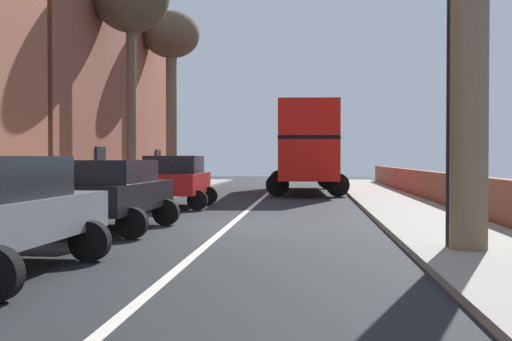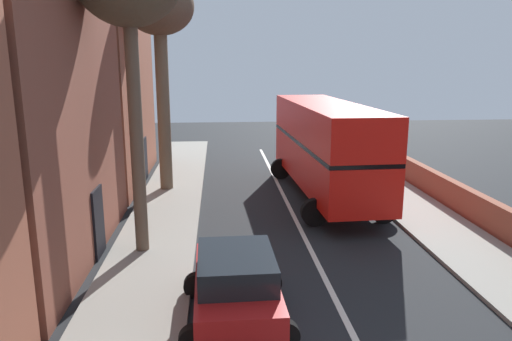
# 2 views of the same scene
# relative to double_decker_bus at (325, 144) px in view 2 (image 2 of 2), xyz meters

# --- Properties ---
(double_decker_bus) EXTENTS (3.85, 10.59, 4.06)m
(double_decker_bus) POSITION_rel_double_decker_bus_xyz_m (0.00, 0.00, 0.00)
(double_decker_bus) COLOR red
(double_decker_bus) RESTS_ON ground
(parked_car_red_left_2) EXTENTS (2.53, 3.94, 1.71)m
(parked_car_red_left_2) POSITION_rel_double_decker_bus_xyz_m (-4.20, -9.92, -1.39)
(parked_car_red_left_2) COLOR #AD1919
(parked_car_red_left_2) RESTS_ON ground
(street_tree_left_0) EXTENTS (2.95, 2.95, 9.14)m
(street_tree_left_0) POSITION_rel_double_decker_bus_xyz_m (-6.91, 1.64, 5.27)
(street_tree_left_0) COLOR brown
(street_tree_left_0) RESTS_ON sidewalk_left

